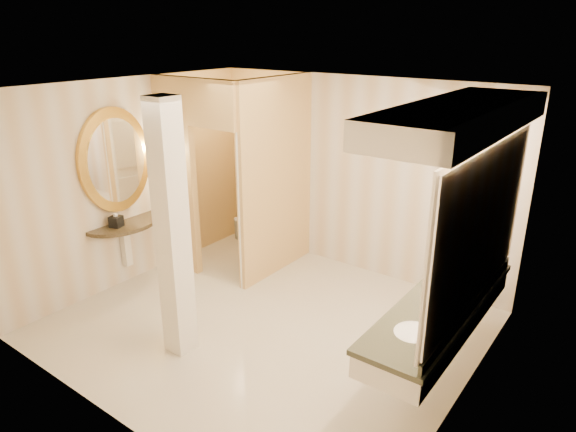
# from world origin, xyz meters

# --- Properties ---
(floor) EXTENTS (4.50, 4.50, 0.00)m
(floor) POSITION_xyz_m (0.00, 0.00, 0.00)
(floor) COLOR beige
(floor) RESTS_ON ground
(ceiling) EXTENTS (4.50, 4.50, 0.00)m
(ceiling) POSITION_xyz_m (0.00, 0.00, 2.70)
(ceiling) COLOR white
(ceiling) RESTS_ON wall_back
(wall_back) EXTENTS (4.50, 0.02, 2.70)m
(wall_back) POSITION_xyz_m (0.00, 2.00, 1.35)
(wall_back) COLOR beige
(wall_back) RESTS_ON floor
(wall_front) EXTENTS (4.50, 0.02, 2.70)m
(wall_front) POSITION_xyz_m (0.00, -2.00, 1.35)
(wall_front) COLOR beige
(wall_front) RESTS_ON floor
(wall_left) EXTENTS (0.02, 4.00, 2.70)m
(wall_left) POSITION_xyz_m (-2.25, 0.00, 1.35)
(wall_left) COLOR beige
(wall_left) RESTS_ON floor
(wall_right) EXTENTS (0.02, 4.00, 2.70)m
(wall_right) POSITION_xyz_m (2.25, 0.00, 1.35)
(wall_right) COLOR beige
(wall_right) RESTS_ON floor
(toilet_closet) EXTENTS (1.50, 1.55, 2.70)m
(toilet_closet) POSITION_xyz_m (-1.12, 0.97, 1.39)
(toilet_closet) COLOR #EDC97C
(toilet_closet) RESTS_ON floor
(wall_sconce) EXTENTS (0.14, 0.14, 0.42)m
(wall_sconce) POSITION_xyz_m (-1.93, 0.43, 1.73)
(wall_sconce) COLOR gold
(wall_sconce) RESTS_ON toilet_closet
(vanity) EXTENTS (0.75, 2.54, 2.09)m
(vanity) POSITION_xyz_m (1.98, 0.21, 1.63)
(vanity) COLOR white
(vanity) RESTS_ON floor
(console_shelf) EXTENTS (1.03, 1.03, 1.97)m
(console_shelf) POSITION_xyz_m (-2.21, -0.26, 1.35)
(console_shelf) COLOR black
(console_shelf) RESTS_ON floor
(pillar) EXTENTS (0.26, 0.26, 2.70)m
(pillar) POSITION_xyz_m (-0.45, -0.90, 1.35)
(pillar) COLOR white
(pillar) RESTS_ON floor
(tissue_box) EXTENTS (0.18, 0.18, 0.14)m
(tissue_box) POSITION_xyz_m (-2.10, -0.42, 0.95)
(tissue_box) COLOR black
(tissue_box) RESTS_ON console_shelf
(toilet) EXTENTS (0.55, 0.81, 0.75)m
(toilet) POSITION_xyz_m (-1.10, 1.31, 0.38)
(toilet) COLOR white
(toilet) RESTS_ON floor
(soap_bottle_a) EXTENTS (0.07, 0.07, 0.13)m
(soap_bottle_a) POSITION_xyz_m (1.90, 0.20, 0.94)
(soap_bottle_a) COLOR beige
(soap_bottle_a) RESTS_ON vanity
(soap_bottle_b) EXTENTS (0.09, 0.09, 0.11)m
(soap_bottle_b) POSITION_xyz_m (1.98, -0.12, 0.93)
(soap_bottle_b) COLOR silver
(soap_bottle_b) RESTS_ON vanity
(soap_bottle_c) EXTENTS (0.09, 0.09, 0.23)m
(soap_bottle_c) POSITION_xyz_m (1.92, 0.06, 0.99)
(soap_bottle_c) COLOR #C6B28C
(soap_bottle_c) RESTS_ON vanity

